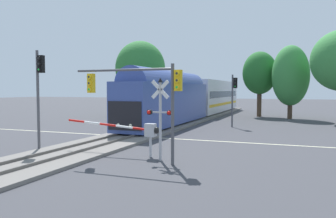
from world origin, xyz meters
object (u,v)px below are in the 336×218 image
Objects in this scene: crossing_gate_near at (140,130)px; oak_far_right at (291,76)px; crossing_signal_mast at (160,110)px; oak_behind_train at (140,68)px; traffic_signal_far_side at (234,92)px; elm_centre_background at (260,73)px; traffic_signal_median at (39,84)px; traffic_signal_near_right at (141,88)px; commuter_train at (195,96)px.

oak_far_right is at bearing 75.46° from crossing_gate_near.
crossing_signal_mast is 0.41× the size of oak_behind_train.
elm_centre_background reaches higher than traffic_signal_far_side.
oak_far_right reaches higher than traffic_signal_median.
oak_behind_train is (-13.63, 25.96, 3.92)m from crossing_signal_mast.
traffic_signal_median reaches higher than crossing_gate_near.
traffic_signal_near_right is (-0.69, -0.77, 1.11)m from crossing_signal_mast.
traffic_signal_far_side is 17.40m from traffic_signal_near_right.
oak_behind_train is at bearing -173.45° from oak_far_right.
crossing_gate_near is 0.67× the size of elm_centre_background.
traffic_signal_near_right is 29.68m from oak_far_right.
crossing_signal_mast is 1.52m from traffic_signal_near_right.
traffic_signal_far_side is 12.74m from oak_far_right.
oak_far_right reaches higher than elm_centre_background.
oak_far_right is at bearing 6.55° from oak_behind_train.
traffic_signal_median is 0.65× the size of oak_far_right.
crossing_signal_mast is (5.35, -24.51, -0.23)m from commuter_train.
crossing_gate_near is at bearing -80.76° from commuter_train.
commuter_train is at bearing -140.22° from elm_centre_background.
commuter_train reaches higher than traffic_signal_near_right.
traffic_signal_near_right reaches higher than crossing_gate_near.
crossing_signal_mast is 29.58m from oak_behind_train.
traffic_signal_far_side is at bearing -93.93° from elm_centre_background.
traffic_signal_median is at bearing -106.78° from elm_centre_background.
oak_behind_train is (-12.94, 26.74, 2.81)m from traffic_signal_near_right.
oak_behind_train is at bearing 170.07° from commuter_train.
traffic_signal_median is 32.07m from elm_centre_background.
crossing_signal_mast is 0.83× the size of traffic_signal_far_side.
elm_centre_background reaches higher than crossing_signal_mast.
traffic_signal_median is 0.68× the size of elm_centre_background.
traffic_signal_far_side is 17.51m from oak_behind_train.
traffic_signal_median is (-6.01, -0.87, 2.50)m from crossing_gate_near.
oak_behind_train is at bearing 115.83° from traffic_signal_near_right.
traffic_signal_far_side is 0.87× the size of traffic_signal_near_right.
traffic_signal_median is at bearing 175.31° from traffic_signal_near_right.
oak_behind_train reaches higher than elm_centre_background.
commuter_train is 7.89× the size of traffic_signal_far_side.
traffic_signal_median is (-8.29, -16.77, 0.55)m from traffic_signal_far_side.
oak_far_right is (11.02, 3.66, 2.51)m from commuter_train.
traffic_signal_near_right is at bearing -61.26° from crossing_gate_near.
elm_centre_background reaches higher than commuter_train.
oak_far_right reaches higher than crossing_gate_near.
elm_centre_background is at bearing 149.94° from oak_far_right.
crossing_signal_mast is (1.47, -0.66, 1.13)m from crossing_gate_near.
crossing_signal_mast is 7.61m from traffic_signal_median.
elm_centre_background is (1.76, 30.43, 3.21)m from crossing_signal_mast.
crossing_gate_near is 1.01× the size of traffic_signal_near_right.
oak_far_right reaches higher than crossing_signal_mast.
commuter_train reaches higher than traffic_signal_far_side.
commuter_train is 11.88m from oak_far_right.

